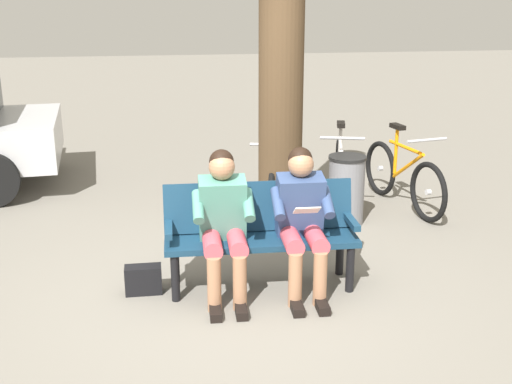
# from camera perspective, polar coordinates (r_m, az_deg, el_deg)

# --- Properties ---
(ground_plane) EXTENTS (40.00, 40.00, 0.00)m
(ground_plane) POSITION_cam_1_polar(r_m,az_deg,el_deg) (5.38, -1.88, -9.36)
(ground_plane) COLOR slate
(bench) EXTENTS (1.61, 0.52, 0.87)m
(bench) POSITION_cam_1_polar(r_m,az_deg,el_deg) (5.45, 0.37, -3.13)
(bench) COLOR navy
(bench) RESTS_ON ground
(person_reading) EXTENTS (0.50, 0.77, 1.20)m
(person_reading) POSITION_cam_1_polar(r_m,az_deg,el_deg) (5.29, 4.04, -1.99)
(person_reading) COLOR #334772
(person_reading) RESTS_ON ground
(person_companion) EXTENTS (0.50, 0.77, 1.20)m
(person_companion) POSITION_cam_1_polar(r_m,az_deg,el_deg) (5.21, -2.88, -2.28)
(person_companion) COLOR #4C8C7A
(person_companion) RESTS_ON ground
(handbag) EXTENTS (0.30, 0.14, 0.24)m
(handbag) POSITION_cam_1_polar(r_m,az_deg,el_deg) (5.50, -9.86, -7.59)
(handbag) COLOR black
(handbag) RESTS_ON ground
(tree_trunk) EXTENTS (0.45, 0.45, 3.91)m
(tree_trunk) POSITION_cam_1_polar(r_m,az_deg,el_deg) (6.54, 2.26, 13.38)
(tree_trunk) COLOR #4C3823
(tree_trunk) RESTS_ON ground
(litter_bin) EXTENTS (0.40, 0.40, 0.74)m
(litter_bin) POSITION_cam_1_polar(r_m,az_deg,el_deg) (6.97, 7.93, 0.20)
(litter_bin) COLOR slate
(litter_bin) RESTS_ON ground
(bicycle_silver) EXTENTS (0.50, 1.66, 0.94)m
(bicycle_silver) POSITION_cam_1_polar(r_m,az_deg,el_deg) (7.60, 12.77, 1.30)
(bicycle_silver) COLOR black
(bicycle_silver) RESTS_ON ground
(bicycle_orange) EXTENTS (0.57, 1.64, 0.94)m
(bicycle_orange) POSITION_cam_1_polar(r_m,az_deg,el_deg) (7.59, 7.35, 1.57)
(bicycle_orange) COLOR black
(bicycle_orange) RESTS_ON ground
(bicycle_purple) EXTENTS (0.56, 1.65, 0.94)m
(bicycle_purple) POSITION_cam_1_polar(r_m,az_deg,el_deg) (7.24, 1.67, 0.92)
(bicycle_purple) COLOR black
(bicycle_purple) RESTS_ON ground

